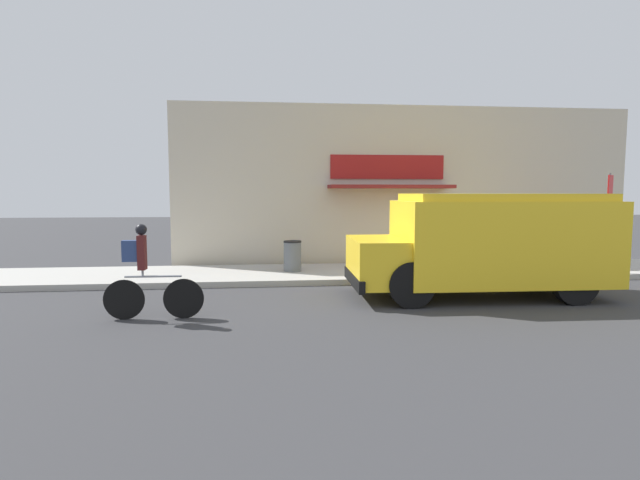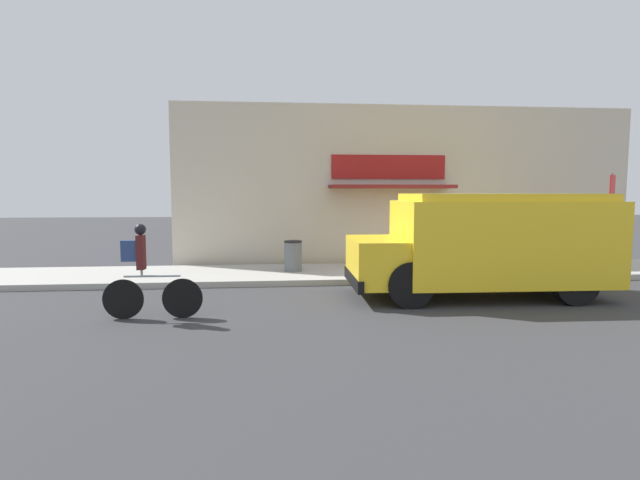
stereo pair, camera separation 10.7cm
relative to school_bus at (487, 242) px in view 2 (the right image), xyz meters
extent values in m
plane|color=#38383A|center=(-0.43, 1.53, -1.14)|extent=(70.00, 70.00, 0.00)
cube|color=#ADAAA3|center=(-0.43, 2.89, -1.07)|extent=(28.00, 2.72, 0.14)
cube|color=beige|center=(-0.43, 4.57, 1.22)|extent=(13.68, 0.18, 4.72)
cube|color=maroon|center=(-1.05, 4.46, 1.78)|extent=(3.36, 0.05, 0.69)
cube|color=maroon|center=(-1.05, 4.03, 1.21)|extent=(3.53, 0.90, 0.10)
cube|color=yellow|center=(0.28, -0.01, 0.01)|extent=(4.29, 2.22, 1.69)
cube|color=yellow|center=(-2.34, 0.06, -0.37)|extent=(1.05, 1.97, 0.93)
cube|color=yellow|center=(0.28, -0.01, 0.94)|extent=(3.94, 2.04, 0.15)
cube|color=black|center=(-2.80, 0.07, -0.73)|extent=(0.17, 2.07, 0.24)
cube|color=red|center=(-0.85, 1.33, 0.10)|extent=(0.03, 0.44, 0.44)
cylinder|color=black|center=(-1.82, 0.94, -0.70)|extent=(0.89, 0.28, 0.88)
cylinder|color=black|center=(-1.86, -0.85, -0.70)|extent=(0.89, 0.28, 0.88)
cylinder|color=black|center=(1.43, 0.86, -0.70)|extent=(0.89, 0.28, 0.88)
cylinder|color=black|center=(1.38, -0.93, -0.70)|extent=(0.89, 0.28, 0.88)
cylinder|color=black|center=(-6.01, -1.22, -0.80)|extent=(0.69, 0.05, 0.69)
cylinder|color=black|center=(-7.01, -1.20, -0.80)|extent=(0.69, 0.05, 0.69)
cylinder|color=#999EA3|center=(-6.51, -1.21, -0.40)|extent=(0.95, 0.05, 0.04)
cylinder|color=#999EA3|center=(-6.69, -1.21, -0.34)|extent=(0.04, 0.04, 0.12)
cube|color=#561E1E|center=(-6.69, -1.21, 0.01)|extent=(0.12, 0.20, 0.59)
sphere|color=black|center=(-6.69, -1.21, 0.41)|extent=(0.19, 0.19, 0.19)
cube|color=navy|center=(-6.88, -1.20, 0.04)|extent=(0.26, 0.14, 0.36)
cylinder|color=slate|center=(4.05, 1.91, 0.26)|extent=(0.07, 0.07, 2.52)
cube|color=red|center=(4.05, 1.86, 1.18)|extent=(0.45, 0.45, 0.60)
cylinder|color=slate|center=(-3.91, 2.94, -0.62)|extent=(0.46, 0.46, 0.75)
cylinder|color=black|center=(-3.91, 2.94, -0.23)|extent=(0.46, 0.46, 0.04)
camera|label=1|loc=(-4.56, -9.91, 1.02)|focal=28.00mm
camera|label=2|loc=(-4.45, -9.92, 1.02)|focal=28.00mm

